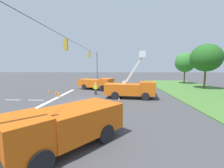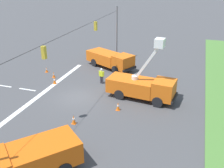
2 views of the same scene
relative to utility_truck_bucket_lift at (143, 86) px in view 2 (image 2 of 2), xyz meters
The scene contains 13 objects.
ground_plane 6.50m from the utility_truck_bucket_lift, 74.01° to the right, with size 200.00×200.00×0.00m, color #424244.
lane_markings 11.59m from the utility_truck_bucket_lift, 81.24° to the right, with size 17.60×15.25×0.01m.
signal_gantry 6.98m from the utility_truck_bucket_lift, 74.34° to the right, with size 26.20×0.33×7.20m.
utility_truck_bucket_lift is the anchor object (origin of this frame).
utility_truck_support_near 13.03m from the utility_truck_bucket_lift, 18.92° to the right, with size 6.20×5.82×2.07m.
utility_truck_support_far 9.25m from the utility_truck_bucket_lift, 142.05° to the right, with size 5.08×7.04×2.11m.
road_worker 5.52m from the utility_truck_bucket_lift, 114.02° to the right, with size 0.30×0.64×1.77m.
traffic_cone_foreground_left 10.00m from the utility_truck_bucket_lift, 93.22° to the right, with size 0.36×0.36×0.80m.
traffic_cone_foreground_right 7.64m from the utility_truck_bucket_lift, 34.75° to the right, with size 0.36×0.36×0.80m.
traffic_cone_mid_left 11.22m from the utility_truck_bucket_lift, 101.07° to the right, with size 0.36×0.36×0.67m.
traffic_cone_near_bucket 4.60m from the utility_truck_bucket_lift, 164.13° to the right, with size 0.36×0.36×0.82m.
traffic_cone_lane_edge_b 3.46m from the utility_truck_bucket_lift, 27.85° to the right, with size 0.36×0.36×0.79m.
traffic_cone_far_left 13.13m from the utility_truck_bucket_lift, 104.91° to the right, with size 0.36×0.36×0.67m.
Camera 2 is at (20.90, 10.50, 11.59)m, focal length 42.00 mm.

